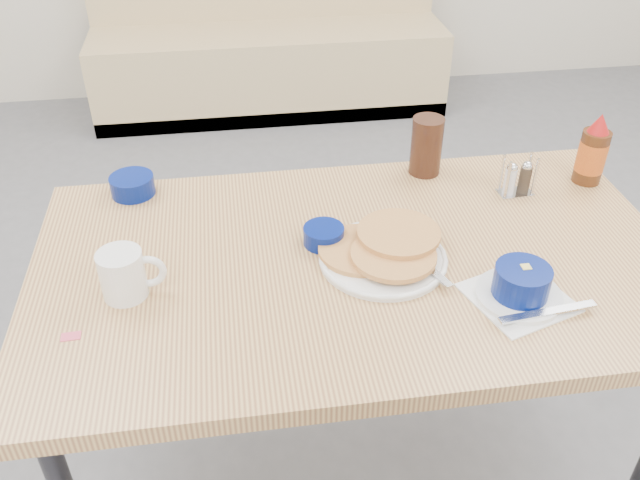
{
  "coord_description": "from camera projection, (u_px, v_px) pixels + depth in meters",
  "views": [
    {
      "loc": [
        -0.25,
        -0.89,
        1.65
      ],
      "look_at": [
        -0.08,
        0.24,
        0.82
      ],
      "focal_mm": 38.0,
      "sensor_mm": 36.0,
      "label": 1
    }
  ],
  "objects": [
    {
      "name": "booth_bench",
      "position": [
        268.0,
        43.0,
        3.74
      ],
      "size": [
        1.9,
        0.56,
        1.22
      ],
      "color": "tan",
      "rests_on": "ground"
    },
    {
      "name": "dining_table",
      "position": [
        356.0,
        280.0,
        1.5
      ],
      "size": [
        1.4,
        0.8,
        0.76
      ],
      "color": "tan",
      "rests_on": "ground"
    },
    {
      "name": "pancake_plate",
      "position": [
        384.0,
        252.0,
        1.45
      ],
      "size": [
        0.27,
        0.27,
        0.05
      ],
      "rotation": [
        0.0,
        0.0,
        0.07
      ],
      "color": "white",
      "rests_on": "dining_table"
    },
    {
      "name": "coffee_mug",
      "position": [
        125.0,
        274.0,
        1.34
      ],
      "size": [
        0.13,
        0.09,
        0.1
      ],
      "rotation": [
        0.0,
        0.0,
        0.02
      ],
      "color": "white",
      "rests_on": "dining_table"
    },
    {
      "name": "grits_setting",
      "position": [
        521.0,
        286.0,
        1.34
      ],
      "size": [
        0.25,
        0.23,
        0.08
      ],
      "rotation": [
        0.0,
        0.0,
        0.32
      ],
      "color": "white",
      "rests_on": "dining_table"
    },
    {
      "name": "creamer_bowl",
      "position": [
        132.0,
        185.0,
        1.67
      ],
      "size": [
        0.11,
        0.11,
        0.05
      ],
      "rotation": [
        0.0,
        0.0,
        0.18
      ],
      "color": "navy",
      "rests_on": "dining_table"
    },
    {
      "name": "butter_bowl",
      "position": [
        324.0,
        236.0,
        1.5
      ],
      "size": [
        0.09,
        0.09,
        0.04
      ],
      "rotation": [
        0.0,
        0.0,
        -0.41
      ],
      "color": "navy",
      "rests_on": "dining_table"
    },
    {
      "name": "amber_tumbler",
      "position": [
        426.0,
        146.0,
        1.72
      ],
      "size": [
        0.09,
        0.09,
        0.15
      ],
      "primitive_type": "cylinder",
      "rotation": [
        0.0,
        0.0,
        0.09
      ],
      "color": "#321910",
      "rests_on": "dining_table"
    },
    {
      "name": "condiment_caddy",
      "position": [
        517.0,
        181.0,
        1.66
      ],
      "size": [
        0.09,
        0.06,
        0.1
      ],
      "rotation": [
        0.0,
        0.0,
        0.07
      ],
      "color": "silver",
      "rests_on": "dining_table"
    },
    {
      "name": "syrup_bottle",
      "position": [
        592.0,
        153.0,
        1.69
      ],
      "size": [
        0.07,
        0.07,
        0.19
      ],
      "rotation": [
        0.0,
        0.0,
        0.4
      ],
      "color": "#47230F",
      "rests_on": "dining_table"
    },
    {
      "name": "sugar_wrapper",
      "position": [
        71.0,
        336.0,
        1.27
      ],
      "size": [
        0.04,
        0.02,
        0.0
      ],
      "primitive_type": "cube",
      "rotation": [
        0.0,
        0.0,
        0.05
      ],
      "color": "#E64C69",
      "rests_on": "dining_table"
    }
  ]
}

